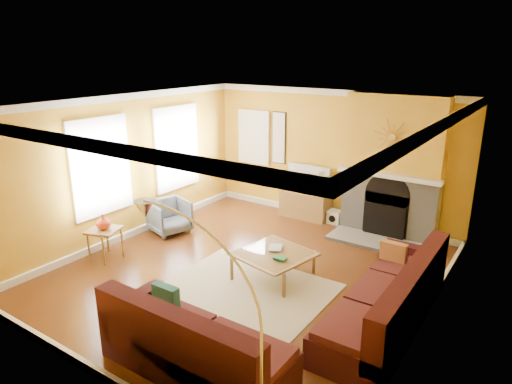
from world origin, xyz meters
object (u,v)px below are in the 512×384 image
Objects in this scene: armchair at (170,216)px; arc_lamp at (207,329)px; sectional_sofa at (294,288)px; media_console at (305,204)px; side_table at (105,244)px; coffee_table at (274,265)px.

armchair is 0.33× the size of arc_lamp.
media_console is at bearing 115.81° from sectional_sofa.
sectional_sofa is 7.25× the size of side_table.
arc_lamp reaches higher than side_table.
armchair reaches higher than coffee_table.
arc_lamp is at bearing -69.41° from coffee_table.
sectional_sofa is at bearing -92.12° from armchair.
media_console is at bearing 107.79° from coffee_table.
coffee_table is (-0.84, 0.84, -0.24)m from sectional_sofa.
media_console is 4.16m from side_table.
media_console is (-1.69, 3.50, -0.16)m from sectional_sofa.
coffee_table is at bearing 20.80° from side_table.
coffee_table is 0.49× the size of arc_lamp.
armchair is at bearing 87.04° from side_table.
sectional_sofa reaches higher than side_table.
media_console is at bearing 62.91° from side_table.
sectional_sofa is 2.16m from arc_lamp.
side_table is (-3.59, -0.21, -0.18)m from sectional_sofa.
media_console is (-0.85, 2.66, 0.08)m from coffee_table.
coffee_table is 1.00× the size of media_console.
coffee_table is at bearing -81.44° from armchair.
arc_lamp reaches higher than coffee_table.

